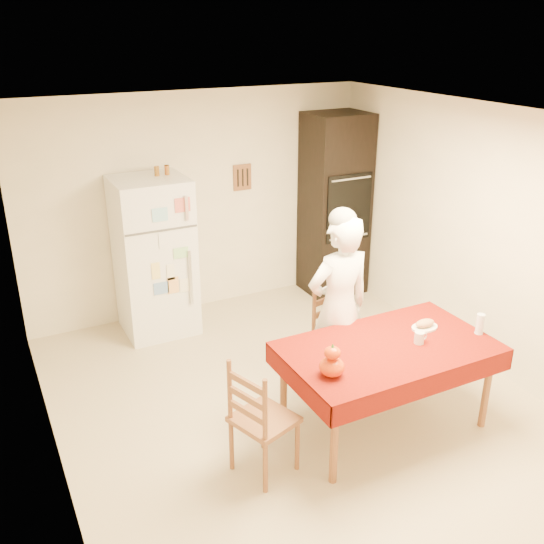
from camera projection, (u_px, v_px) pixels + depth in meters
floor at (292, 399)px, 5.47m from camera, size 4.50×4.50×0.00m
room_shell at (295, 229)px, 4.85m from camera, size 4.02×4.52×2.51m
refrigerator at (154, 257)px, 6.42m from camera, size 0.75×0.74×1.70m
oven_cabinet at (335, 206)px, 7.32m from camera, size 0.70×0.62×2.20m
dining_table at (388, 353)px, 4.86m from camera, size 1.70×1.00×0.76m
chair_far at (335, 336)px, 5.52m from camera, size 0.50×0.49×0.95m
chair_left at (258, 417)px, 4.39m from camera, size 0.51×0.53×0.95m
seated_woman at (339, 308)px, 5.27m from camera, size 0.63×0.42×1.70m
coffee_mug at (419, 338)px, 4.86m from camera, size 0.08×0.08×0.10m
pumpkin_lower at (332, 367)px, 4.41m from camera, size 0.19×0.19×0.14m
pumpkin_upper at (332, 353)px, 4.36m from camera, size 0.12×0.12×0.09m
wine_glass at (480, 324)px, 5.00m from camera, size 0.07×0.07×0.18m
bread_plate at (424, 327)px, 5.11m from camera, size 0.24×0.24×0.02m
bread_loaf at (425, 323)px, 5.09m from camera, size 0.18×0.10×0.06m
spice_jar_left at (157, 171)px, 6.17m from camera, size 0.05×0.05×0.10m
spice_jar_mid at (167, 170)px, 6.21m from camera, size 0.05×0.05×0.10m
spice_jar_right at (167, 170)px, 6.21m from camera, size 0.05×0.05×0.10m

